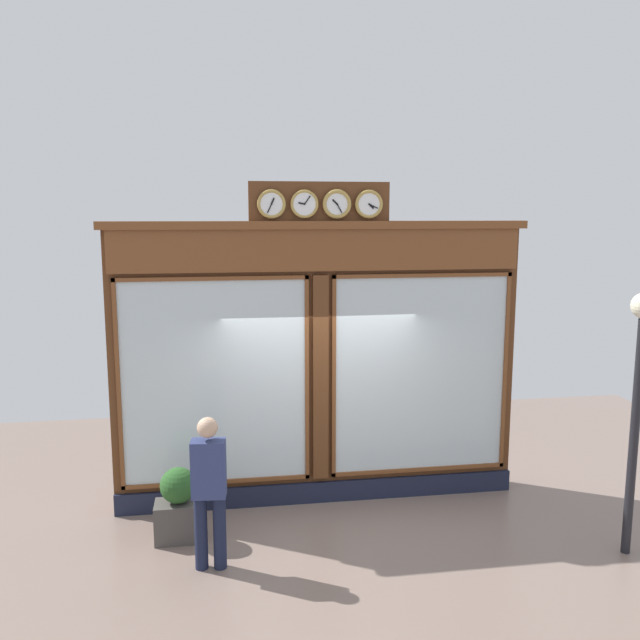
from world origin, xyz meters
TOP-DOWN VIEW (x-y plane):
  - ground_plane at (0.00, 2.80)m, footprint 14.00×14.00m
  - shop_facade at (-0.00, -0.13)m, footprint 5.39×0.42m
  - pedestrian at (1.42, 1.48)m, footprint 0.38×0.25m
  - street_lamp at (-3.21, 1.87)m, footprint 0.28×0.28m
  - planter_box at (1.79, 0.78)m, footprint 0.56×0.36m
  - planter_shrub at (1.79, 0.78)m, footprint 0.42×0.42m

SIDE VIEW (x-z plane):
  - ground_plane at x=0.00m, z-range 0.00..0.00m
  - planter_box at x=1.79m, z-range 0.00..0.46m
  - planter_shrub at x=1.79m, z-range 0.46..0.88m
  - pedestrian at x=1.42m, z-range 0.09..1.78m
  - shop_facade at x=0.00m, z-range -0.22..3.96m
  - street_lamp at x=-3.21m, z-range 0.53..3.49m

